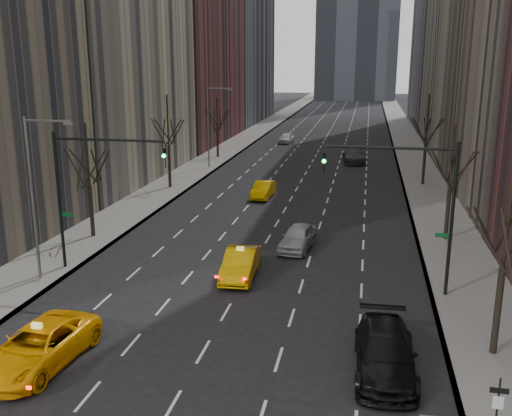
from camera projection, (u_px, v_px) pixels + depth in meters
The scene contains 21 objects.
ground at pixel (172, 406), 20.39m from camera, with size 400.00×400.00×0.00m, color black.
sidewalk_left at pixel (246, 138), 89.12m from camera, with size 4.50×320.00×0.15m, color slate.
sidewalk_right at pixel (407, 143), 84.58m from camera, with size 4.50×320.00×0.15m, color slate.
tree_lw_b at pixel (90, 185), 38.77m from camera, with size 3.36×3.50×7.82m.
tree_lw_c at pixel (169, 147), 53.88m from camera, with size 3.36×3.50×8.74m.
tree_lw_d at pixel (217, 130), 71.10m from camera, with size 3.36×3.50×7.36m.
tree_rw_a at pixel (502, 269), 22.88m from camera, with size 3.36×3.50×8.28m.
tree_rw_b at pixel (450, 188), 38.12m from camera, with size 3.36×3.50×7.82m.
tree_rw_c at pixel (426, 145), 55.13m from camera, with size 3.36×3.50×8.74m.
traffic_mast_left at pixel (85, 179), 32.09m from camera, with size 6.69×0.39×8.00m.
traffic_mast_right at pixel (419, 193), 28.71m from camera, with size 6.69×0.39×8.00m.
streetlight_near at pixel (37, 183), 30.48m from camera, with size 2.83×0.22×9.00m.
streetlight_far at pixel (211, 119), 63.72m from camera, with size 2.83×0.22×9.00m.
sign_post at pixel (497, 413), 17.01m from camera, with size 0.55×0.06×2.80m.
taxi_suv at pixel (38, 347), 22.93m from camera, with size 2.71×5.88×1.64m, color #FFAC05.
taxi_sedan at pixel (240, 264), 32.31m from camera, with size 1.69×4.85×1.60m, color #DCA004.
silver_sedan_ahead at pixel (298, 237), 37.16m from camera, with size 1.85×4.60×1.57m, color #919398.
parked_suv_black at pixel (385, 352), 22.44m from camera, with size 2.35×5.78×1.68m, color black.
far_taxi at pixel (263, 190), 51.04m from camera, with size 1.52×4.36×1.44m, color #F4B005.
far_suv_grey at pixel (354, 155), 68.59m from camera, with size 2.49×6.13×1.78m, color #323238.
far_car_white at pixel (286, 138), 84.53m from camera, with size 1.72×4.26×1.45m, color silver.
Camera 1 is at (6.39, -17.03, 12.02)m, focal length 40.00 mm.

